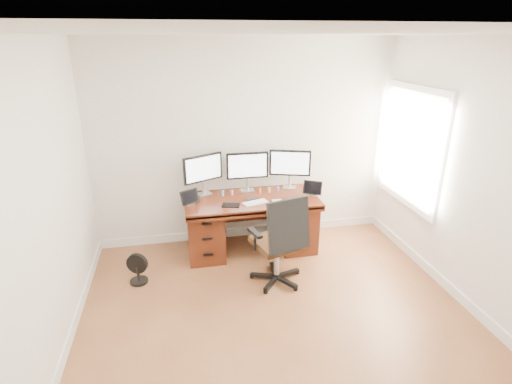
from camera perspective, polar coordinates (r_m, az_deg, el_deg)
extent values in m
plane|color=brown|center=(4.00, 4.57, -20.76)|extent=(4.50, 4.50, 0.00)
cube|color=white|center=(5.34, -1.61, 6.89)|extent=(4.00, 0.10, 2.70)
cube|color=white|center=(4.26, 32.02, -0.23)|extent=(0.10, 4.50, 2.70)
cube|color=white|center=(5.35, 21.28, 6.03)|extent=(0.04, 1.30, 1.50)
cube|color=white|center=(5.34, 21.10, 6.02)|extent=(0.01, 1.15, 1.35)
cube|color=#4C1D0F|center=(5.11, -0.67, -1.15)|extent=(1.70, 0.80, 0.05)
cube|color=#4C1D0F|center=(5.23, -7.27, -5.32)|extent=(0.45, 0.70, 0.70)
cube|color=#4C1D0F|center=(5.43, 5.59, -4.20)|extent=(0.45, 0.70, 0.70)
cube|color=#38140A|center=(5.47, -1.25, -2.15)|extent=(0.74, 0.03, 0.40)
cylinder|color=black|center=(4.80, 2.93, -12.04)|extent=(0.72, 0.72, 0.08)
cylinder|color=silver|center=(4.67, 2.99, -9.46)|extent=(0.06, 0.06, 0.42)
cube|color=#3E2512|center=(4.56, 3.04, -7.21)|extent=(0.61, 0.60, 0.07)
cube|color=black|center=(4.25, 4.69, -4.79)|extent=(0.48, 0.18, 0.57)
cube|color=black|center=(4.35, -0.14, -5.86)|extent=(0.13, 0.26, 0.03)
cube|color=black|center=(4.61, 6.12, -4.35)|extent=(0.13, 0.26, 0.03)
cylinder|color=black|center=(4.97, -16.35, -12.11)|extent=(0.21, 0.21, 0.03)
cylinder|color=black|center=(4.92, -16.48, -11.12)|extent=(0.04, 0.04, 0.18)
cylinder|color=black|center=(4.85, -16.63, -9.88)|extent=(0.25, 0.13, 0.25)
cube|color=silver|center=(5.28, -7.41, -0.22)|extent=(0.22, 0.21, 0.01)
cylinder|color=silver|center=(5.25, -7.46, 0.64)|extent=(0.04, 0.04, 0.18)
cube|color=black|center=(5.17, -7.59, 3.39)|extent=(0.51, 0.28, 0.35)
cube|color=white|center=(5.15, -7.48, 3.34)|extent=(0.45, 0.23, 0.30)
cube|color=silver|center=(5.35, -1.21, 0.23)|extent=(0.18, 0.14, 0.01)
cylinder|color=silver|center=(5.32, -1.22, 1.08)|extent=(0.04, 0.04, 0.18)
cube|color=black|center=(5.23, -1.24, 3.81)|extent=(0.55, 0.04, 0.35)
cube|color=white|center=(5.21, -1.21, 3.74)|extent=(0.50, 0.01, 0.30)
cube|color=silver|center=(5.47, 4.77, 0.66)|extent=(0.21, 0.19, 0.01)
cylinder|color=silver|center=(5.44, 4.80, 1.50)|extent=(0.04, 0.04, 0.18)
cube|color=black|center=(5.36, 4.88, 4.16)|extent=(0.53, 0.20, 0.35)
cube|color=white|center=(5.34, 4.88, 4.10)|extent=(0.48, 0.15, 0.30)
cube|color=silver|center=(4.98, -9.39, -1.70)|extent=(0.13, 0.12, 0.01)
cube|color=black|center=(4.94, -9.46, -0.70)|extent=(0.24, 0.18, 0.17)
cube|color=silver|center=(5.26, 8.08, -0.37)|extent=(0.13, 0.12, 0.01)
cube|color=black|center=(5.22, 8.13, 0.59)|extent=(0.24, 0.17, 0.17)
cube|color=silver|center=(4.95, -0.08, -1.54)|extent=(0.34, 0.22, 0.01)
cube|color=silver|center=(5.00, 3.10, -1.34)|extent=(0.12, 0.12, 0.01)
cube|color=black|center=(4.89, -3.61, -1.88)|extent=(0.24, 0.18, 0.01)
cube|color=black|center=(5.07, -0.60, -0.98)|extent=(0.14, 0.09, 0.01)
cylinder|color=#549CDD|center=(5.18, -4.74, -0.31)|extent=(0.03, 0.03, 0.05)
sphere|color=#549CDD|center=(5.17, -4.75, 0.07)|extent=(0.03, 0.03, 0.03)
cylinder|color=pink|center=(5.20, -3.43, -0.21)|extent=(0.03, 0.03, 0.05)
sphere|color=pink|center=(5.18, -3.44, 0.16)|extent=(0.03, 0.03, 0.03)
cylinder|color=brown|center=(5.21, -2.26, -0.12)|extent=(0.03, 0.03, 0.05)
sphere|color=brown|center=(5.20, -2.27, 0.25)|extent=(0.03, 0.03, 0.03)
cylinder|color=#FF893F|center=(5.26, 0.59, 0.09)|extent=(0.03, 0.03, 0.05)
sphere|color=#FF893F|center=(5.24, 0.59, 0.45)|extent=(0.03, 0.03, 0.03)
cylinder|color=#E3BD65|center=(5.28, 1.89, 0.18)|extent=(0.03, 0.03, 0.05)
sphere|color=#E3BD65|center=(5.27, 1.90, 0.55)|extent=(0.03, 0.03, 0.03)
cylinder|color=#8D5CDC|center=(5.31, 3.12, 0.27)|extent=(0.03, 0.03, 0.05)
sphere|color=#8D5CDC|center=(5.30, 3.13, 0.64)|extent=(0.03, 0.03, 0.03)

